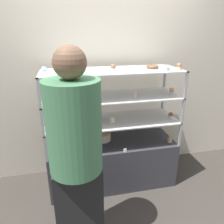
{
  "coord_description": "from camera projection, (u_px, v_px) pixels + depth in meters",
  "views": [
    {
      "loc": [
        -0.51,
        -2.26,
        1.82
      ],
      "look_at": [
        0.0,
        0.0,
        0.95
      ],
      "focal_mm": 35.0,
      "sensor_mm": 36.0,
      "label": 1
    }
  ],
  "objects": [
    {
      "name": "display_riser_upper",
      "position": [
        112.0,
        71.0,
        2.31
      ],
      "size": [
        1.5,
        0.53,
        0.29
      ],
      "color": "#99999E",
      "rests_on": "display_riser_middle"
    },
    {
      "name": "cupcake_6",
      "position": [
        92.0,
        97.0,
        2.25
      ],
      "size": [
        0.06,
        0.06,
        0.07
      ],
      "color": "beige",
      "rests_on": "display_riser_middle"
    },
    {
      "name": "ground_plane",
      "position": [
        112.0,
        181.0,
        2.81
      ],
      "size": [
        20.0,
        20.0,
        0.0
      ],
      "primitive_type": "plane",
      "color": "#38332D"
    },
    {
      "name": "cupcake_7",
      "position": [
        135.0,
        94.0,
        2.36
      ],
      "size": [
        0.06,
        0.06,
        0.07
      ],
      "color": "white",
      "rests_on": "display_riser_middle"
    },
    {
      "name": "display_riser_middle",
      "position": [
        112.0,
        97.0,
        2.41
      ],
      "size": [
        1.5,
        0.53,
        0.29
      ],
      "color": "#99999E",
      "rests_on": "display_riser_lower"
    },
    {
      "name": "price_tag_3",
      "position": [
        168.0,
        70.0,
        2.18
      ],
      "size": [
        0.04,
        0.0,
        0.04
      ],
      "color": "white",
      "rests_on": "display_riser_upper"
    },
    {
      "name": "customer_figure",
      "position": [
        76.0,
        155.0,
        1.66
      ],
      "size": [
        0.4,
        0.4,
        1.73
      ],
      "color": "black",
      "rests_on": "ground_plane"
    },
    {
      "name": "layer_cake_centerpiece",
      "position": [
        103.0,
        136.0,
        2.65
      ],
      "size": [
        0.2,
        0.2,
        0.11
      ],
      "color": "beige",
      "rests_on": "display_base"
    },
    {
      "name": "cupcake_2",
      "position": [
        50.0,
        128.0,
        2.23
      ],
      "size": [
        0.06,
        0.06,
        0.07
      ],
      "color": "beige",
      "rests_on": "display_riser_lower"
    },
    {
      "name": "price_tag_1",
      "position": [
        75.0,
        131.0,
        2.19
      ],
      "size": [
        0.04,
        0.0,
        0.04
      ],
      "color": "white",
      "rests_on": "display_riser_lower"
    },
    {
      "name": "cupcake_0",
      "position": [
        52.0,
        152.0,
        2.35
      ],
      "size": [
        0.06,
        0.06,
        0.07
      ],
      "color": "beige",
      "rests_on": "display_base"
    },
    {
      "name": "cupcake_1",
      "position": [
        170.0,
        139.0,
        2.61
      ],
      "size": [
        0.06,
        0.06,
        0.07
      ],
      "color": "beige",
      "rests_on": "display_base"
    },
    {
      "name": "sheet_cake_frosted",
      "position": [
        85.0,
        118.0,
        2.48
      ],
      "size": [
        0.19,
        0.16,
        0.06
      ],
      "color": "beige",
      "rests_on": "display_riser_lower"
    },
    {
      "name": "display_base",
      "position": [
        112.0,
        162.0,
        2.71
      ],
      "size": [
        1.5,
        0.53,
        0.56
      ],
      "color": "#333338",
      "rests_on": "ground_plane"
    },
    {
      "name": "cupcake_3",
      "position": [
        112.0,
        120.0,
        2.43
      ],
      "size": [
        0.06,
        0.06,
        0.07
      ],
      "color": "white",
      "rests_on": "display_riser_lower"
    },
    {
      "name": "donut_glazed",
      "position": [
        152.0,
        67.0,
        2.41
      ],
      "size": [
        0.14,
        0.14,
        0.03
      ],
      "color": "brown",
      "rests_on": "display_riser_upper"
    },
    {
      "name": "back_wall",
      "position": [
        105.0,
        74.0,
        2.73
      ],
      "size": [
        8.0,
        0.05,
        2.6
      ],
      "color": "beige",
      "rests_on": "ground_plane"
    },
    {
      "name": "cupcake_5",
      "position": [
        46.0,
        101.0,
        2.13
      ],
      "size": [
        0.06,
        0.06,
        0.07
      ],
      "color": "#CCB28C",
      "rests_on": "display_riser_middle"
    },
    {
      "name": "display_riser_lower",
      "position": [
        112.0,
        121.0,
        2.52
      ],
      "size": [
        1.5,
        0.53,
        0.29
      ],
      "color": "#99999E",
      "rests_on": "display_base"
    },
    {
      "name": "cupcake_9",
      "position": [
        44.0,
        70.0,
        2.09
      ],
      "size": [
        0.05,
        0.05,
        0.07
      ],
      "color": "white",
      "rests_on": "display_riser_upper"
    },
    {
      "name": "cupcake_4",
      "position": [
        171.0,
        115.0,
        2.56
      ],
      "size": [
        0.06,
        0.06,
        0.07
      ],
      "color": "white",
      "rests_on": "display_riser_lower"
    },
    {
      "name": "cupcake_11",
      "position": [
        179.0,
        66.0,
        2.32
      ],
      "size": [
        0.05,
        0.05,
        0.07
      ],
      "color": "#CCB28C",
      "rests_on": "display_riser_upper"
    },
    {
      "name": "price_tag_2",
      "position": [
        96.0,
        102.0,
        2.13
      ],
      "size": [
        0.04,
        0.0,
        0.04
      ],
      "color": "white",
      "rests_on": "display_riser_middle"
    },
    {
      "name": "cupcake_8",
      "position": [
        172.0,
        91.0,
        2.49
      ],
      "size": [
        0.06,
        0.06,
        0.07
      ],
      "color": "white",
      "rests_on": "display_riser_middle"
    },
    {
      "name": "cupcake_10",
      "position": [
        113.0,
        68.0,
        2.25
      ],
      "size": [
        0.05,
        0.05,
        0.07
      ],
      "color": "white",
      "rests_on": "display_riser_upper"
    },
    {
      "name": "price_tag_0",
      "position": [
        125.0,
        150.0,
        2.4
      ],
      "size": [
        0.04,
        0.0,
        0.04
      ],
      "color": "white",
      "rests_on": "display_base"
    }
  ]
}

